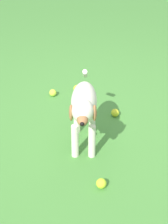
# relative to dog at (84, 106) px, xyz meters

# --- Properties ---
(ground) EXTENTS (14.00, 14.00, 0.00)m
(ground) POSITION_rel_dog_xyz_m (0.29, 0.13, -0.35)
(ground) COLOR #478438
(dog) EXTENTS (0.76, 0.30, 0.52)m
(dog) POSITION_rel_dog_xyz_m (0.00, 0.00, 0.00)
(dog) COLOR silver
(dog) RESTS_ON ground
(tennis_ball_0) EXTENTS (0.07, 0.07, 0.07)m
(tennis_ball_0) POSITION_rel_dog_xyz_m (0.81, 0.30, -0.31)
(tennis_ball_0) COLOR yellow
(tennis_ball_0) RESTS_ON ground
(tennis_ball_2) EXTENTS (0.07, 0.07, 0.07)m
(tennis_ball_2) POSITION_rel_dog_xyz_m (0.48, -0.13, -0.31)
(tennis_ball_2) COLOR yellow
(tennis_ball_2) RESTS_ON ground
(tennis_ball_3) EXTENTS (0.07, 0.07, 0.07)m
(tennis_ball_3) POSITION_rel_dog_xyz_m (-0.38, -0.22, -0.31)
(tennis_ball_3) COLOR #C1E22D
(tennis_ball_3) RESTS_ON ground
(tennis_ball_4) EXTENTS (0.07, 0.07, 0.07)m
(tennis_ball_4) POSITION_rel_dog_xyz_m (0.67, 0.49, -0.31)
(tennis_ball_4) COLOR #C2E03B
(tennis_ball_4) RESTS_ON ground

